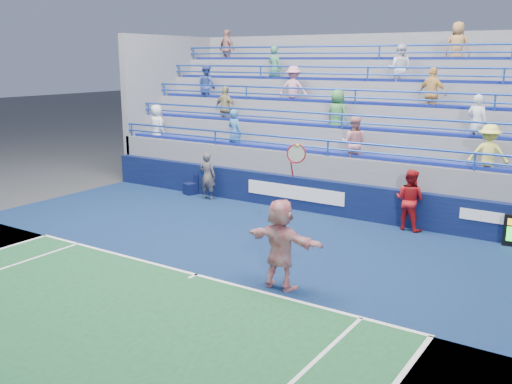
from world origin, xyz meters
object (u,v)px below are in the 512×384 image
Objects in this scene: line_judge at (207,176)px; judge_chair at (191,188)px; tennis_player at (281,244)px; ball_girl at (410,200)px.

judge_chair is at bearing -21.80° from line_judge.
tennis_player is (7.30, -5.74, 0.77)m from judge_chair.
judge_chair is at bearing 8.86° from ball_girl.
tennis_player reaches higher than judge_chair.
line_judge is (0.98, -0.23, 0.61)m from judge_chair.
judge_chair is 0.41× the size of ball_girl.
judge_chair is 8.22m from ball_girl.
judge_chair is 9.31m from tennis_player.
line_judge is at bearing -13.09° from judge_chair.
tennis_player is 5.84m from ball_girl.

